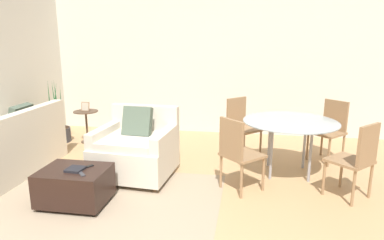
# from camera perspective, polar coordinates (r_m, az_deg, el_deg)

# --- Properties ---
(wall_back) EXTENTS (12.00, 0.06, 2.75)m
(wall_back) POSITION_cam_1_polar(r_m,az_deg,el_deg) (6.56, 0.58, 9.84)
(wall_back) COLOR beige
(wall_back) RESTS_ON ground_plane
(area_rug) EXTENTS (2.76, 1.86, 0.01)m
(area_rug) POSITION_cam_1_polar(r_m,az_deg,el_deg) (4.14, -15.33, -12.68)
(area_rug) COLOR gray
(area_rug) RESTS_ON ground_plane
(couch) EXTENTS (0.92, 1.94, 0.89)m
(couch) POSITION_cam_1_polar(r_m,az_deg,el_deg) (5.18, -29.39, -5.10)
(couch) COLOR beige
(couch) RESTS_ON ground_plane
(armchair) EXTENTS (1.03, 0.98, 0.93)m
(armchair) POSITION_cam_1_polar(r_m,az_deg,el_deg) (4.59, -9.31, -4.87)
(armchair) COLOR beige
(armchair) RESTS_ON ground_plane
(ottoman) EXTENTS (0.72, 0.56, 0.41)m
(ottoman) POSITION_cam_1_polar(r_m,az_deg,el_deg) (4.04, -18.92, -10.20)
(ottoman) COLOR black
(ottoman) RESTS_ON ground_plane
(book_stack) EXTENTS (0.19, 0.19, 0.03)m
(book_stack) POSITION_cam_1_polar(r_m,az_deg,el_deg) (3.93, -18.87, -7.76)
(book_stack) COLOR black
(book_stack) RESTS_ON ottoman
(tv_remote_primary) EXTENTS (0.12, 0.15, 0.01)m
(tv_remote_primary) POSITION_cam_1_polar(r_m,az_deg,el_deg) (3.98, -17.13, -7.49)
(tv_remote_primary) COLOR black
(tv_remote_primary) RESTS_ON ottoman
(tv_remote_secondary) EXTENTS (0.14, 0.14, 0.01)m
(tv_remote_secondary) POSITION_cam_1_polar(r_m,az_deg,el_deg) (3.81, -17.98, -8.50)
(tv_remote_secondary) COLOR #333338
(tv_remote_secondary) RESTS_ON ottoman
(potted_plant) EXTENTS (0.43, 0.43, 1.10)m
(potted_plant) POSITION_cam_1_polar(r_m,az_deg,el_deg) (6.50, -21.45, -1.60)
(potted_plant) COLOR #333338
(potted_plant) RESTS_ON ground_plane
(side_table) EXTENTS (0.42, 0.42, 0.56)m
(side_table) POSITION_cam_1_polar(r_m,az_deg,el_deg) (6.25, -17.20, -0.06)
(side_table) COLOR #4C3828
(side_table) RESTS_ON ground_plane
(picture_frame) EXTENTS (0.14, 0.06, 0.16)m
(picture_frame) POSITION_cam_1_polar(r_m,az_deg,el_deg) (6.20, -17.36, 2.15)
(picture_frame) COLOR #8C6647
(picture_frame) RESTS_ON side_table
(dining_table) EXTENTS (1.24, 1.24, 0.73)m
(dining_table) POSITION_cam_1_polar(r_m,az_deg,el_deg) (4.70, 16.04, -0.98)
(dining_table) COLOR #99A8AD
(dining_table) RESTS_ON ground_plane
(dining_chair_near_left) EXTENTS (0.59, 0.59, 0.90)m
(dining_chair_near_left) POSITION_cam_1_polar(r_m,az_deg,el_deg) (4.07, 7.56, -4.96)
(dining_chair_near_left) COLOR #93704C
(dining_chair_near_left) RESTS_ON ground_plane
(dining_chair_near_right) EXTENTS (0.59, 0.59, 0.90)m
(dining_chair_near_right) POSITION_cam_1_polar(r_m,az_deg,el_deg) (4.25, 25.85, -5.45)
(dining_chair_near_right) COLOR #93704C
(dining_chair_near_right) RESTS_ON ground_plane
(dining_chair_far_left) EXTENTS (0.59, 0.59, 0.90)m
(dining_chair_far_left) POSITION_cam_1_polar(r_m,az_deg,el_deg) (5.34, 8.08, -0.48)
(dining_chair_far_left) COLOR #93704C
(dining_chair_far_left) RESTS_ON ground_plane
(dining_chair_far_right) EXTENTS (0.59, 0.59, 0.90)m
(dining_chair_far_right) POSITION_cam_1_polar(r_m,az_deg,el_deg) (5.48, 22.10, -1.00)
(dining_chair_far_right) COLOR #93704C
(dining_chair_far_right) RESTS_ON ground_plane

